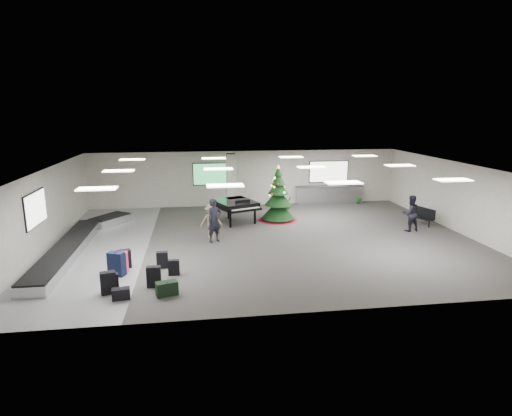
{
  "coord_description": "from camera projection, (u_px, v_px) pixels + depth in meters",
  "views": [
    {
      "loc": [
        -2.95,
        -17.69,
        5.55
      ],
      "look_at": [
        -0.27,
        1.0,
        1.19
      ],
      "focal_mm": 30.0,
      "sensor_mm": 36.0,
      "label": 1
    }
  ],
  "objects": [
    {
      "name": "suitcase_1",
      "position": [
        154.0,
        277.0,
        13.65
      ],
      "size": [
        0.45,
        0.25,
        0.7
      ],
      "rotation": [
        0.0,
        0.0,
        -0.04
      ],
      "color": "black",
      "rests_on": "ground"
    },
    {
      "name": "traveler_b",
      "position": [
        211.0,
        221.0,
        18.73
      ],
      "size": [
        1.04,
        0.65,
        1.54
      ],
      "primitive_type": "imported",
      "rotation": [
        0.0,
        0.0,
        0.08
      ],
      "color": "#8C7356",
      "rests_on": "ground"
    },
    {
      "name": "navy_suitcase",
      "position": [
        117.0,
        264.0,
        14.55
      ],
      "size": [
        0.62,
        0.5,
        0.86
      ],
      "rotation": [
        0.0,
        0.0,
        -0.4
      ],
      "color": "black",
      "rests_on": "ground"
    },
    {
      "name": "traveler_a",
      "position": [
        214.0,
        221.0,
        18.16
      ],
      "size": [
        0.82,
        0.75,
        1.89
      ],
      "primitive_type": "imported",
      "rotation": [
        0.0,
        0.0,
        0.56
      ],
      "color": "black",
      "rests_on": "ground"
    },
    {
      "name": "black_duffel",
      "position": [
        121.0,
        294.0,
        12.78
      ],
      "size": [
        0.56,
        0.36,
        0.36
      ],
      "rotation": [
        0.0,
        0.0,
        0.14
      ],
      "color": "black",
      "rests_on": "ground"
    },
    {
      "name": "bench",
      "position": [
        423.0,
        215.0,
        20.96
      ],
      "size": [
        0.85,
        1.42,
        0.86
      ],
      "rotation": [
        0.0,
        0.0,
        0.31
      ],
      "color": "black",
      "rests_on": "ground"
    },
    {
      "name": "suitcase_8",
      "position": [
        124.0,
        259.0,
        15.27
      ],
      "size": [
        0.51,
        0.39,
        0.69
      ],
      "rotation": [
        0.0,
        0.0,
        0.33
      ],
      "color": "black",
      "rests_on": "ground"
    },
    {
      "name": "green_duffel",
      "position": [
        167.0,
        288.0,
        13.05
      ],
      "size": [
        0.72,
        0.5,
        0.46
      ],
      "rotation": [
        0.0,
        0.0,
        0.29
      ],
      "color": "black",
      "rests_on": "ground"
    },
    {
      "name": "service_counter",
      "position": [
        329.0,
        195.0,
        25.7
      ],
      "size": [
        4.05,
        0.65,
        1.08
      ],
      "color": "silver",
      "rests_on": "ground"
    },
    {
      "name": "suitcase_0",
      "position": [
        108.0,
        283.0,
        13.13
      ],
      "size": [
        0.51,
        0.36,
        0.73
      ],
      "rotation": [
        0.0,
        0.0,
        0.27
      ],
      "color": "black",
      "rests_on": "ground"
    },
    {
      "name": "potted_plant_right",
      "position": [
        358.0,
        197.0,
        25.8
      ],
      "size": [
        0.57,
        0.57,
        0.82
      ],
      "primitive_type": "imported",
      "rotation": [
        0.0,
        0.0,
        1.84
      ],
      "color": "#144019",
      "rests_on": "ground"
    },
    {
      "name": "suitcase_3",
      "position": [
        162.0,
        260.0,
        15.27
      ],
      "size": [
        0.42,
        0.24,
        0.63
      ],
      "rotation": [
        0.0,
        0.0,
        0.05
      ],
      "color": "black",
      "rests_on": "ground"
    },
    {
      "name": "christmas_tree",
      "position": [
        278.0,
        201.0,
        21.74
      ],
      "size": [
        2.01,
        2.01,
        2.87
      ],
      "color": "maroon",
      "rests_on": "ground"
    },
    {
      "name": "room_envelope",
      "position": [
        255.0,
        184.0,
        18.78
      ],
      "size": [
        18.02,
        14.02,
        3.21
      ],
      "color": "#B6B0A7",
      "rests_on": "ground"
    },
    {
      "name": "traveler_bench",
      "position": [
        410.0,
        213.0,
        19.82
      ],
      "size": [
        0.89,
        0.72,
        1.7
      ],
      "primitive_type": "imported",
      "rotation": [
        0.0,
        0.0,
        3.24
      ],
      "color": "black",
      "rests_on": "ground"
    },
    {
      "name": "pink_suitcase",
      "position": [
        121.0,
        262.0,
        14.85
      ],
      "size": [
        0.5,
        0.32,
        0.76
      ],
      "rotation": [
        0.0,
        0.0,
        -0.12
      ],
      "color": "#ED1E71",
      "rests_on": "ground"
    },
    {
      "name": "ground",
      "position": [
        265.0,
        239.0,
        18.71
      ],
      "size": [
        18.0,
        18.0,
        0.0
      ],
      "primitive_type": "plane",
      "color": "#3A3835",
      "rests_on": "ground"
    },
    {
      "name": "suitcase_7",
      "position": [
        174.0,
        267.0,
        14.63
      ],
      "size": [
        0.38,
        0.21,
        0.56
      ],
      "rotation": [
        0.0,
        0.0,
        -0.04
      ],
      "color": "black",
      "rests_on": "ground"
    },
    {
      "name": "suitcase_5",
      "position": [
        112.0,
        283.0,
        13.27
      ],
      "size": [
        0.42,
        0.27,
        0.61
      ],
      "rotation": [
        0.0,
        0.0,
        0.16
      ],
      "color": "black",
      "rests_on": "ground"
    },
    {
      "name": "potted_plant_left",
      "position": [
        288.0,
        203.0,
        24.37
      ],
      "size": [
        0.5,
        0.47,
        0.73
      ],
      "primitive_type": "imported",
      "rotation": [
        0.0,
        0.0,
        0.48
      ],
      "color": "#144019",
      "rests_on": "ground"
    },
    {
      "name": "grand_piano",
      "position": [
        236.0,
        205.0,
        21.34
      ],
      "size": [
        2.4,
        2.7,
        1.28
      ],
      "rotation": [
        0.0,
        0.0,
        0.38
      ],
      "color": "black",
      "rests_on": "ground"
    },
    {
      "name": "baggage_carousel",
      "position": [
        77.0,
        243.0,
        17.5
      ],
      "size": [
        2.28,
        9.71,
        0.43
      ],
      "color": "silver",
      "rests_on": "ground"
    }
  ]
}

